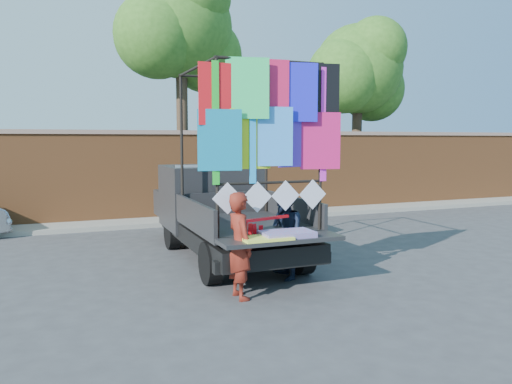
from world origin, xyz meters
name	(u,v)px	position (x,y,z in m)	size (l,w,h in m)	color
ground	(243,283)	(0.00, 0.00, 0.00)	(90.00, 90.00, 0.00)	#38383A
brick_wall	(159,175)	(0.00, 7.00, 1.33)	(30.00, 0.45, 2.61)	#95552B
curb	(165,221)	(0.00, 6.30, 0.06)	(30.00, 1.20, 0.12)	gray
tree_mid	(182,31)	(1.02, 8.12, 5.70)	(4.20, 3.30, 7.73)	#38281C
tree_right	(360,72)	(7.52, 8.12, 4.75)	(4.20, 3.30, 6.62)	#38281C
pickup_truck	(218,209)	(0.32, 2.35, 0.90)	(2.25, 5.64, 3.55)	black
woman	(240,245)	(-0.31, -0.71, 0.79)	(0.58, 0.38, 1.58)	maroon
man	(284,234)	(0.73, -0.03, 0.77)	(0.75, 0.58, 1.54)	#131C31
streamer_bundle	(257,232)	(0.10, -0.38, 0.90)	(0.99, 0.33, 0.69)	red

